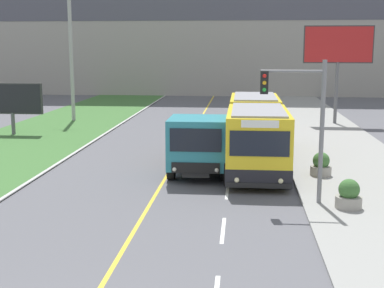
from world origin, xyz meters
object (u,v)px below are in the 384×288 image
Objects in this scene: utility_pole_far at (71,47)px; traffic_light_mast at (302,113)px; planter_round_near at (349,195)px; billboard_large at (338,49)px; city_bus at (256,132)px; dump_truck at (200,145)px; planter_round_second at (321,165)px; billboard_small at (12,100)px.

traffic_light_mast is (15.04, -20.85, -2.31)m from utility_pole_far.
billboard_large is at bearing 81.85° from planter_round_near.
traffic_light_mast is at bearing -78.32° from city_bus.
traffic_light_mast reaches higher than dump_truck.
city_bus is 4.06m from planter_round_second.
utility_pole_far reaches higher than city_bus.
planter_round_near is (1.63, -0.59, -2.80)m from traffic_light_mast.
utility_pole_far is 7.81m from billboard_small.
planter_round_second is (-0.28, 4.77, -0.00)m from planter_round_near.
planter_round_near is (18.52, -14.64, -1.74)m from billboard_small.
planter_round_near is at bearing -52.12° from utility_pole_far.
billboard_small is (-1.84, -6.80, -3.36)m from utility_pole_far.
billboard_small is at bearing -162.62° from billboard_large.
billboard_large is at bearing 66.11° from city_bus.
traffic_light_mast is 5.00× the size of planter_round_second.
planter_round_near is at bearing -19.74° from traffic_light_mast.
utility_pole_far is 25.81m from traffic_light_mast.
planter_round_near is (3.07, -7.54, -1.00)m from city_bus.
utility_pole_far reaches higher than billboard_small.
planter_round_second is at bearing -45.47° from utility_pole_far.
traffic_light_mast is 1.28× the size of billboard_small.
traffic_light_mast is 0.73× the size of billboard_large.
traffic_light_mast is at bearing -54.19° from utility_pole_far.
planter_round_second is at bearing -101.38° from billboard_large.
billboard_small is 3.89× the size of planter_round_near.
utility_pole_far reaches higher than planter_round_second.
traffic_light_mast is 3.29m from planter_round_near.
planter_round_near is at bearing -98.15° from billboard_large.
dump_truck is (-2.53, -2.76, -0.19)m from city_bus.
traffic_light_mast reaches higher than planter_round_near.
billboard_small is at bearing 155.33° from city_bus.
dump_truck is 16.27m from billboard_small.
planter_round_near is at bearing -40.49° from dump_truck.
city_bus is at bearing 101.68° from traffic_light_mast.
traffic_light_mast is at bearing -102.72° from billboard_large.
city_bus is 3.75m from dump_truck.
dump_truck is 6.11m from traffic_light_mast.
billboard_large reaches higher than city_bus.
dump_truck is at bearing -56.38° from utility_pole_far.
billboard_small is (-12.92, 9.86, 0.92)m from dump_truck.
planter_round_near is at bearing -38.32° from billboard_small.
dump_truck is at bearing 179.88° from planter_round_second.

